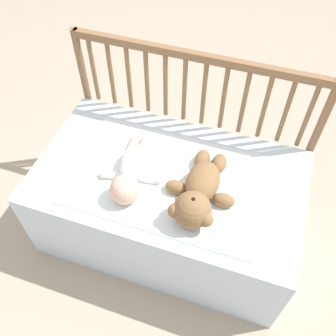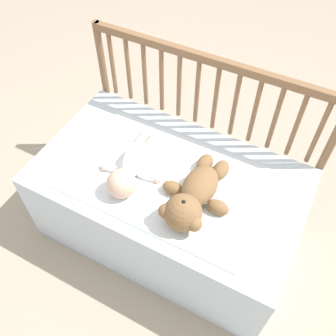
% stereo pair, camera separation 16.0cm
% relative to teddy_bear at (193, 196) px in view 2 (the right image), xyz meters
% --- Properties ---
extents(ground_plane, '(12.00, 12.00, 0.00)m').
position_rel_teddy_bear_xyz_m(ground_plane, '(-0.16, 0.09, -0.52)').
color(ground_plane, tan).
extents(crib_mattress, '(1.19, 0.69, 0.45)m').
position_rel_teddy_bear_xyz_m(crib_mattress, '(-0.16, 0.09, -0.29)').
color(crib_mattress, silver).
rests_on(crib_mattress, ground_plane).
extents(crib_rail, '(1.19, 0.04, 0.84)m').
position_rel_teddy_bear_xyz_m(crib_rail, '(-0.16, 0.46, 0.08)').
color(crib_rail, brown).
rests_on(crib_rail, ground_plane).
extents(blanket, '(0.84, 0.54, 0.01)m').
position_rel_teddy_bear_xyz_m(blanket, '(-0.15, 0.07, -0.06)').
color(blanket, white).
rests_on(blanket, crib_mattress).
extents(teddy_bear, '(0.30, 0.42, 0.15)m').
position_rel_teddy_bear_xyz_m(teddy_bear, '(0.00, 0.00, 0.00)').
color(teddy_bear, olive).
rests_on(teddy_bear, crib_mattress).
extents(baby, '(0.29, 0.41, 0.13)m').
position_rel_teddy_bear_xyz_m(baby, '(-0.31, 0.01, -0.01)').
color(baby, white).
rests_on(baby, crib_mattress).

